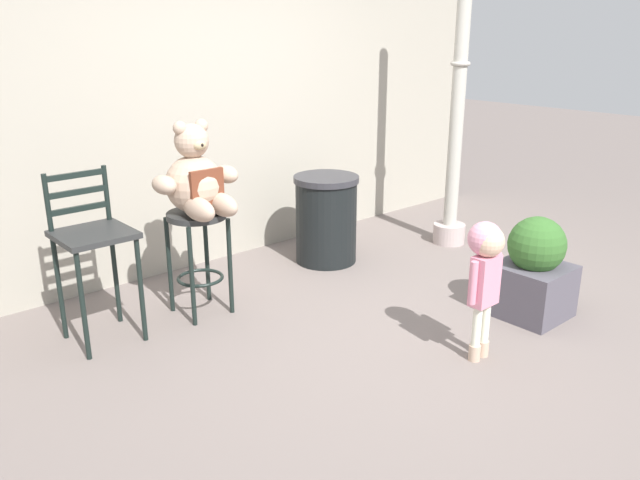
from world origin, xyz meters
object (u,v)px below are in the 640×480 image
object	(u,v)px
child_walking	(485,261)
trash_bin	(326,219)
teddy_bear	(197,181)
planter_with_shrub	(534,271)
bar_chair_empty	(93,242)
lamppost	(456,124)
bar_stool_with_teddy	(198,241)

from	to	relation	value
child_walking	trash_bin	xyz separation A→B (m)	(0.44, 1.88, -0.25)
teddy_bear	trash_bin	distance (m)	1.49
child_walking	trash_bin	bearing A→B (deg)	177.94
planter_with_shrub	child_walking	bearing A→B (deg)	-171.24
child_walking	bar_chair_empty	size ratio (longest dim) A/B	0.79
child_walking	lamppost	size ratio (longest dim) A/B	0.31
trash_bin	lamppost	distance (m)	1.45
teddy_bear	lamppost	world-z (taller)	lamppost
bar_stool_with_teddy	lamppost	xyz separation A→B (m)	(2.54, -0.21, 0.58)
teddy_bear	trash_bin	bearing A→B (deg)	9.30
bar_stool_with_teddy	bar_chair_empty	xyz separation A→B (m)	(-0.69, 0.08, 0.13)
trash_bin	bar_chair_empty	size ratio (longest dim) A/B	0.69
bar_stool_with_teddy	child_walking	size ratio (longest dim) A/B	0.85
trash_bin	bar_chair_empty	world-z (taller)	bar_chair_empty
trash_bin	planter_with_shrub	world-z (taller)	trash_bin
bar_chair_empty	lamppost	bearing A→B (deg)	-5.18
teddy_bear	bar_chair_empty	size ratio (longest dim) A/B	0.57
bar_chair_empty	planter_with_shrub	xyz separation A→B (m)	(2.39, -1.65, -0.32)
lamppost	bar_chair_empty	size ratio (longest dim) A/B	2.57
bar_stool_with_teddy	teddy_bear	size ratio (longest dim) A/B	1.18
trash_bin	planter_with_shrub	size ratio (longest dim) A/B	1.05
lamppost	trash_bin	bearing A→B (deg)	161.35
child_walking	bar_chair_empty	world-z (taller)	bar_chair_empty
child_walking	lamppost	xyz separation A→B (m)	(1.63, 1.48, 0.48)
child_walking	bar_stool_with_teddy	bearing A→B (deg)	-140.49
lamppost	planter_with_shrub	xyz separation A→B (m)	(-0.84, -1.36, -0.78)
bar_stool_with_teddy	lamppost	size ratio (longest dim) A/B	0.26
teddy_bear	bar_chair_empty	bearing A→B (deg)	170.65
bar_stool_with_teddy	lamppost	bearing A→B (deg)	-4.74
child_walking	lamppost	world-z (taller)	lamppost
child_walking	bar_chair_empty	bearing A→B (deg)	-126.67
lamppost	child_walking	bearing A→B (deg)	-137.73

